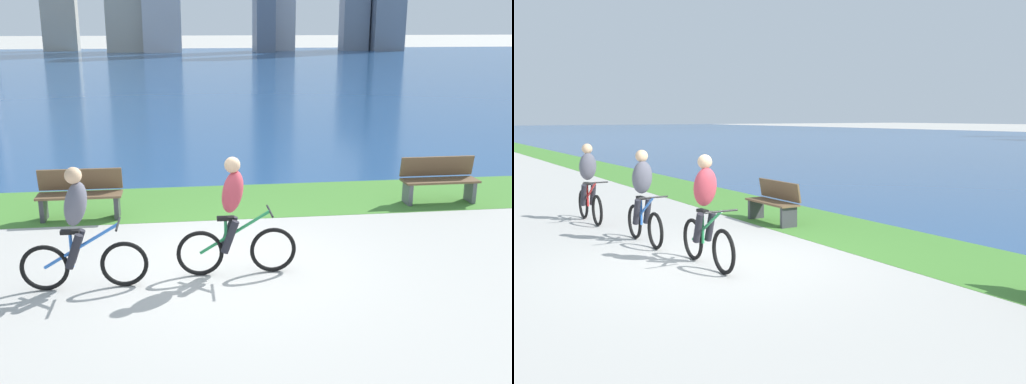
% 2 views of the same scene
% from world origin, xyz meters
% --- Properties ---
extents(ground_plane, '(300.00, 300.00, 0.00)m').
position_xyz_m(ground_plane, '(0.00, 0.00, 0.00)').
color(ground_plane, '#B2AFA8').
extents(grass_strip_bayside, '(120.00, 2.35, 0.01)m').
position_xyz_m(grass_strip_bayside, '(0.00, 3.35, 0.00)').
color(grass_strip_bayside, '#478433').
rests_on(grass_strip_bayside, ground).
extents(bay_water_surface, '(300.00, 69.93, 0.00)m').
position_xyz_m(bay_water_surface, '(0.00, 39.49, 0.00)').
color(bay_water_surface, navy).
rests_on(bay_water_surface, ground).
extents(cyclist_lead, '(1.70, 0.52, 1.70)m').
position_xyz_m(cyclist_lead, '(0.08, -0.22, 0.84)').
color(cyclist_lead, black).
rests_on(cyclist_lead, ground).
extents(cyclist_trailing, '(1.68, 0.52, 1.68)m').
position_xyz_m(cyclist_trailing, '(-1.99, -0.45, 0.84)').
color(cyclist_trailing, black).
rests_on(cyclist_trailing, ground).
extents(bench_near_path, '(1.50, 0.47, 0.90)m').
position_xyz_m(bench_near_path, '(4.43, 2.78, 0.45)').
color(bench_near_path, brown).
rests_on(bench_near_path, ground).
extents(bench_far_along_path, '(1.50, 0.47, 0.90)m').
position_xyz_m(bench_far_along_path, '(-2.47, 2.63, 0.45)').
color(bench_far_along_path, brown).
rests_on(bench_far_along_path, ground).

